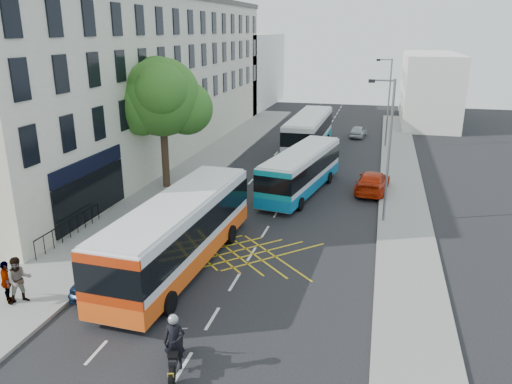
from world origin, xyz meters
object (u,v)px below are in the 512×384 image
Objects in this scene: distant_car_grey at (315,118)px; pedestrian_near at (19,280)px; parked_car_silver at (183,210)px; distant_car_silver at (358,131)px; bus_far at (309,132)px; parked_car_blue at (115,269)px; bus_near at (179,232)px; street_tree at (161,98)px; lamp_far at (388,98)px; bus_mid at (301,171)px; pedestrian_far at (7,282)px; motorbike at (175,345)px; red_hatchback at (373,182)px; lamp_near at (388,144)px.

distant_car_grey is 2.43× the size of pedestrian_near.
distant_car_silver is at bearing 72.31° from parked_car_silver.
bus_far is 27.55m from parked_car_blue.
street_tree is at bearing 119.65° from bus_near.
lamp_far is at bearing 63.68° from parked_car_silver.
bus_near reaches higher than bus_mid.
parked_car_silver reaches higher than distant_car_silver.
bus_near reaches higher than pedestrian_far.
bus_near is 3.29m from parked_car_blue.
lamp_far reaches higher than bus_far.
bus_near reaches higher than parked_car_blue.
motorbike is 0.49× the size of distant_car_grey.
parked_car_blue is at bearing -75.00° from street_tree.
pedestrian_near is at bearing 60.31° from red_hatchback.
motorbike is (0.41, -31.91, -0.76)m from bus_far.
distant_car_silver is (12.03, 21.20, -5.70)m from street_tree.
lamp_far is 2.29× the size of distant_car_silver.
street_tree is 15.10m from lamp_near.
motorbike is 0.50× the size of parked_car_blue.
bus_mid is 2.32× the size of parked_car_silver.
bus_mid reaches higher than parked_car_silver.
distant_car_silver is 39.05m from pedestrian_far.
lamp_far is at bearing -87.12° from red_hatchback.
red_hatchback is (6.05, -10.95, -1.04)m from bus_far.
bus_mid is at bearing -90.00° from distant_car_grey.
street_tree is 16.87m from pedestrian_far.
lamp_near is 0.75× the size of bus_mid.
parked_car_blue is (-11.10, -30.51, -3.83)m from lamp_far.
bus_far is at bearing 77.05° from parked_car_silver.
motorbike is at bearing -66.16° from bus_near.
street_tree reaches higher than pedestrian_far.
pedestrian_far is at bearing -108.31° from parked_car_silver.
red_hatchback is 18.55m from distant_car_silver.
motorbike is at bearing -112.58° from lamp_near.
bus_mid is 5.94× the size of pedestrian_far.
parked_car_blue is (-4.76, 4.71, -0.20)m from motorbike.
street_tree is 29.24m from distant_car_grey.
bus_far is 2.49× the size of distant_car_grey.
distant_car_grey is 44.41m from pedestrian_far.
bus_far reaches higher than red_hatchback.
bus_mid is at bearing 140.95° from lamp_near.
pedestrian_near is (-2.85, -2.43, 0.34)m from parked_car_blue.
parked_car_silver is 1.31× the size of distant_car_silver.
bus_near is 2.57× the size of parked_car_blue.
street_tree is 1.90× the size of parked_car_blue.
pedestrian_far is at bearing -107.24° from bus_mid.
pedestrian_far reaches higher than distant_car_silver.
lamp_far reaches higher than parked_car_silver.
lamp_far reaches higher than pedestrian_near.
bus_mid is at bearing 51.48° from parked_car_silver.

